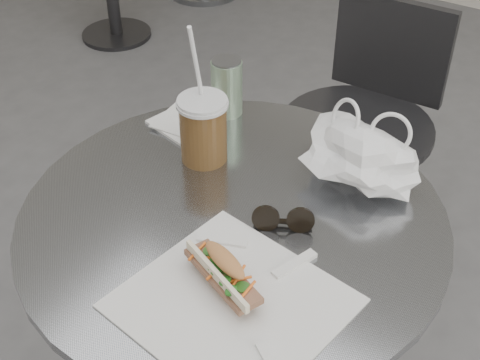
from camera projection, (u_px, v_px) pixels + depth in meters
The scene contains 9 objects.
cafe_table at pixel (234, 316), 1.35m from camera, with size 0.76×0.76×0.74m.
chair_far at pixel (358, 160), 1.94m from camera, with size 0.42×0.42×0.79m.
sandwich_paper at pixel (232, 303), 1.02m from camera, with size 0.31×0.29×0.00m, color white.
banh_mi at pixel (224, 272), 1.02m from camera, with size 0.20×0.15×0.06m.
iced_coffee at pixel (203, 128), 1.27m from camera, with size 0.10×0.10×0.29m.
sunglasses at pixel (283, 220), 1.14m from camera, with size 0.10×0.07×0.05m.
plastic_bag at pixel (360, 157), 1.22m from camera, with size 0.21×0.17×0.11m, color white, non-canonical shape.
napkin_stack at pixel (185, 122), 1.40m from camera, with size 0.15×0.15×0.01m.
drink_can at pixel (227, 87), 1.40m from camera, with size 0.07×0.07×0.13m.
Camera 1 is at (0.48, -0.54, 1.52)m, focal length 50.00 mm.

